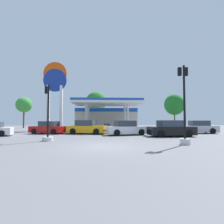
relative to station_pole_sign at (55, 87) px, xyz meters
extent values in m
plane|color=slate|center=(7.67, -17.53, -6.87)|extent=(90.00, 90.00, 0.00)
cube|color=beige|center=(8.30, 4.99, -4.99)|extent=(10.82, 6.18, 3.77)
cube|color=#194CB2|center=(8.30, 1.84, -3.45)|extent=(10.82, 0.12, 0.60)
cube|color=white|center=(8.30, -1.63, -2.69)|extent=(9.86, 6.45, 0.35)
cube|color=#194CB2|center=(8.30, -1.63, -2.37)|extent=(9.96, 6.55, 0.30)
cylinder|color=silver|center=(5.34, -3.41, -4.87)|extent=(0.32, 0.32, 4.00)
cylinder|color=silver|center=(11.26, -3.41, -4.87)|extent=(0.32, 0.32, 4.00)
cylinder|color=silver|center=(5.34, 0.14, -4.87)|extent=(0.32, 0.32, 4.00)
cylinder|color=silver|center=(11.26, 0.14, -4.87)|extent=(0.32, 0.32, 4.00)
cube|color=#4C4C51|center=(8.30, -1.63, -6.32)|extent=(0.90, 0.60, 1.10)
cube|color=white|center=(-1.04, -0.01, -3.26)|extent=(0.40, 0.56, 7.21)
cube|color=white|center=(1.04, -0.01, -3.26)|extent=(0.40, 0.56, 7.21)
cylinder|color=navy|center=(0.00, -0.01, 1.17)|extent=(3.68, 0.22, 3.68)
cylinder|color=#EA4C0C|center=(0.00, 0.01, 2.27)|extent=(3.68, 0.22, 3.68)
cube|color=white|center=(0.00, 0.05, 1.72)|extent=(3.38, 0.08, 0.66)
cylinder|color=black|center=(7.41, -6.77, -6.53)|extent=(0.72, 0.40, 0.69)
cylinder|color=black|center=(6.96, -8.56, -6.53)|extent=(0.72, 0.40, 0.69)
cylinder|color=black|center=(4.71, -6.09, -6.53)|extent=(0.72, 0.40, 0.69)
cylinder|color=black|center=(4.26, -7.88, -6.53)|extent=(0.72, 0.40, 0.69)
cube|color=orange|center=(5.83, -7.33, -6.30)|extent=(4.82, 2.92, 0.81)
cube|color=#2D3842|center=(5.68, -7.29, -5.60)|extent=(2.48, 2.14, 0.69)
cube|color=black|center=(7.97, -7.86, -6.42)|extent=(0.56, 1.77, 0.26)
cylinder|color=black|center=(-2.26, -10.54, -6.56)|extent=(0.65, 0.36, 0.61)
cylinder|color=black|center=(-2.67, -8.94, -6.56)|extent=(0.65, 0.36, 0.61)
cylinder|color=black|center=(15.86, -10.09, -6.53)|extent=(0.69, 0.27, 0.68)
cylinder|color=black|center=(15.96, -11.91, -6.53)|extent=(0.69, 0.27, 0.68)
cylinder|color=black|center=(13.10, -10.23, -6.53)|extent=(0.69, 0.27, 0.68)
cylinder|color=black|center=(13.20, -12.06, -6.53)|extent=(0.69, 0.27, 0.68)
cube|color=black|center=(14.53, -11.07, -6.31)|extent=(4.55, 2.10, 0.81)
cube|color=#2D3842|center=(14.37, -11.08, -5.61)|extent=(2.21, 1.77, 0.68)
cube|color=black|center=(16.71, -10.96, -6.42)|extent=(0.22, 1.78, 0.25)
cylinder|color=black|center=(11.45, -8.00, -6.54)|extent=(0.70, 0.36, 0.67)
cylinder|color=black|center=(11.81, -9.76, -6.54)|extent=(0.70, 0.36, 0.67)
cylinder|color=black|center=(8.78, -8.54, -6.54)|extent=(0.70, 0.36, 0.67)
cylinder|color=black|center=(9.14, -10.30, -6.54)|extent=(0.70, 0.36, 0.67)
cube|color=silver|center=(10.29, -9.15, -6.32)|extent=(4.66, 2.68, 0.79)
cube|color=#2D3842|center=(10.14, -9.18, -5.63)|extent=(2.37, 2.01, 0.67)
cube|color=black|center=(12.40, -8.72, -6.43)|extent=(0.47, 1.73, 0.25)
cylinder|color=black|center=(18.08, -7.71, -6.54)|extent=(0.69, 0.30, 0.67)
cylinder|color=black|center=(18.28, -5.93, -6.54)|extent=(0.69, 0.30, 0.67)
cylinder|color=black|center=(20.78, -8.02, -6.54)|extent=(0.69, 0.30, 0.67)
cylinder|color=black|center=(20.98, -6.23, -6.54)|extent=(0.69, 0.30, 0.67)
cube|color=#B2B2BA|center=(19.53, -6.97, -6.32)|extent=(4.57, 2.32, 0.79)
cube|color=#2D3842|center=(19.69, -6.99, -5.63)|extent=(2.26, 1.85, 0.67)
cube|color=black|center=(17.39, -6.73, -6.43)|extent=(0.32, 1.75, 0.25)
cylinder|color=black|center=(-0.38, -7.24, -6.55)|extent=(0.67, 0.39, 0.63)
cylinder|color=black|center=(0.10, -5.61, -6.55)|extent=(0.67, 0.39, 0.63)
cylinder|color=black|center=(2.09, -7.97, -6.55)|extent=(0.67, 0.39, 0.63)
cylinder|color=black|center=(2.57, -6.34, -6.55)|extent=(0.67, 0.39, 0.63)
cube|color=#A51111|center=(1.10, -6.79, -6.35)|extent=(4.48, 2.84, 0.75)
cube|color=#2D3842|center=(1.24, -6.83, -5.69)|extent=(2.34, 2.04, 0.63)
cube|color=black|center=(-0.86, -6.21, -6.45)|extent=(0.58, 1.62, 0.24)
cylinder|color=silver|center=(13.15, -16.97, -6.68)|extent=(0.66, 0.66, 0.38)
cylinder|color=black|center=(13.15, -16.97, -4.03)|extent=(0.14, 0.14, 4.92)
cube|color=black|center=(12.93, -16.81, -1.95)|extent=(0.21, 0.20, 0.57)
sphere|color=red|center=(12.93, -16.69, -1.77)|extent=(0.15, 0.15, 0.15)
sphere|color=#D89E0C|center=(12.93, -16.69, -1.95)|extent=(0.15, 0.15, 0.15)
sphere|color=green|center=(12.93, -16.69, -2.13)|extent=(0.15, 0.15, 0.15)
cube|color=black|center=(13.37, -16.81, -1.95)|extent=(0.21, 0.20, 0.57)
sphere|color=red|center=(13.37, -16.69, -1.77)|extent=(0.15, 0.15, 0.15)
sphere|color=#D89E0C|center=(13.37, -16.69, -1.95)|extent=(0.15, 0.15, 0.15)
sphere|color=green|center=(13.37, -16.69, -2.13)|extent=(0.15, 0.15, 0.15)
cylinder|color=silver|center=(3.44, -14.44, -6.71)|extent=(0.80, 0.80, 0.31)
cylinder|color=black|center=(3.44, -14.44, -4.52)|extent=(0.14, 0.14, 4.08)
cube|color=black|center=(3.22, -14.28, -2.86)|extent=(0.21, 0.20, 0.57)
sphere|color=red|center=(3.22, -14.16, -2.68)|extent=(0.15, 0.15, 0.15)
sphere|color=#D89E0C|center=(3.22, -14.16, -2.86)|extent=(0.15, 0.15, 0.15)
sphere|color=green|center=(3.22, -14.16, -3.04)|extent=(0.15, 0.15, 0.15)
cylinder|color=brown|center=(-9.07, 9.75, -5.04)|extent=(0.31, 0.31, 3.67)
ellipsoid|color=#378F36|center=(-9.07, 9.75, -1.97)|extent=(3.28, 3.28, 3.18)
cylinder|color=brown|center=(6.23, 9.41, -4.90)|extent=(0.33, 0.33, 3.93)
ellipsoid|color=#2C742A|center=(6.23, 9.41, -1.28)|extent=(4.42, 4.42, 4.29)
cylinder|color=brown|center=(23.51, 9.72, -5.16)|extent=(0.26, 0.26, 3.43)
ellipsoid|color=#1F6F25|center=(23.51, 9.72, -1.79)|extent=(4.39, 4.39, 4.61)
camera|label=1|loc=(7.73, -28.42, -5.27)|focal=28.28mm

